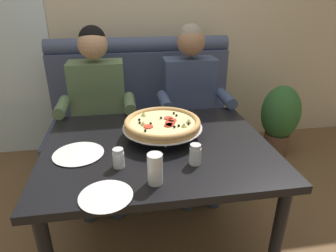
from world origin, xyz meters
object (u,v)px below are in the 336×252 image
object	(u,v)px
pizza	(162,124)
potted_plant	(280,118)
shaker_oregano	(195,156)
plate_near_left	(106,195)
patio_chair	(16,84)
dining_table	(158,158)
drinking_glass	(155,170)
plate_near_right	(78,153)
booth_bench	(144,127)
diner_left	(98,107)
diner_right	(192,101)
shaker_parmesan	(119,159)

from	to	relation	value
pizza	potted_plant	distance (m)	1.60
shaker_oregano	potted_plant	bearing A→B (deg)	46.31
plate_near_left	patio_chair	world-z (taller)	patio_chair
dining_table	drinking_glass	xyz separation A→B (m)	(-0.05, -0.35, 0.15)
plate_near_right	dining_table	bearing A→B (deg)	5.95
booth_bench	drinking_glass	bearing A→B (deg)	-92.41
diner_left	patio_chair	size ratio (longest dim) A/B	1.48
diner_right	plate_near_left	bearing A→B (deg)	-119.42
diner_right	drinking_glass	bearing A→B (deg)	-111.64
diner_left	pizza	size ratio (longest dim) A/B	2.85
dining_table	plate_near_right	xyz separation A→B (m)	(-0.41, -0.04, 0.09)
diner_left	plate_near_left	size ratio (longest dim) A/B	5.78
pizza	shaker_oregano	xyz separation A→B (m)	(0.11, -0.31, -0.04)
booth_bench	pizza	distance (m)	0.96
pizza	shaker_parmesan	bearing A→B (deg)	-131.96
booth_bench	plate_near_left	distance (m)	1.43
diner_left	shaker_oregano	xyz separation A→B (m)	(0.51, -0.91, 0.06)
booth_bench	diner_right	world-z (taller)	diner_right
shaker_parmesan	shaker_oregano	xyz separation A→B (m)	(0.36, -0.03, 0.00)
pizza	plate_near_right	size ratio (longest dim) A/B	1.74
dining_table	diner_left	bearing A→B (deg)	117.41
booth_bench	plate_near_left	bearing A→B (deg)	-100.95
booth_bench	shaker_oregano	world-z (taller)	booth_bench
shaker_parmesan	diner_right	bearing A→B (deg)	57.28
shaker_oregano	plate_near_right	bearing A→B (deg)	162.45
plate_near_right	potted_plant	world-z (taller)	plate_near_right
pizza	plate_near_left	xyz separation A→B (m)	(-0.30, -0.50, -0.07)
dining_table	drinking_glass	size ratio (longest dim) A/B	8.63
pizza	drinking_glass	xyz separation A→B (m)	(-0.09, -0.43, -0.02)
dining_table	shaker_parmesan	xyz separation A→B (m)	(-0.21, -0.19, 0.12)
diner_right	drinking_glass	world-z (taller)	diner_right
pizza	dining_table	bearing A→B (deg)	-115.39
shaker_parmesan	patio_chair	distance (m)	2.59
diner_right	patio_chair	distance (m)	2.25
drinking_glass	patio_chair	world-z (taller)	drinking_glass
dining_table	pizza	xyz separation A→B (m)	(0.04, 0.08, 0.17)
shaker_oregano	plate_near_right	distance (m)	0.59
diner_right	shaker_oregano	distance (m)	0.93
diner_left	booth_bench	bearing A→B (deg)	36.90
diner_left	shaker_parmesan	xyz separation A→B (m)	(0.15, -0.88, 0.05)
pizza	plate_near_left	distance (m)	0.59
diner_left	patio_chair	xyz separation A→B (m)	(-1.02, 1.43, -0.19)
dining_table	diner_right	xyz separation A→B (m)	(0.35, 0.68, 0.07)
plate_near_right	pizza	bearing A→B (deg)	15.68
plate_near_left	diner_left	bearing A→B (deg)	94.75
pizza	potted_plant	size ratio (longest dim) A/B	0.64
shaker_oregano	drinking_glass	bearing A→B (deg)	-148.81
diner_right	pizza	world-z (taller)	diner_right
shaker_oregano	potted_plant	distance (m)	1.70
drinking_glass	patio_chair	distance (m)	2.80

